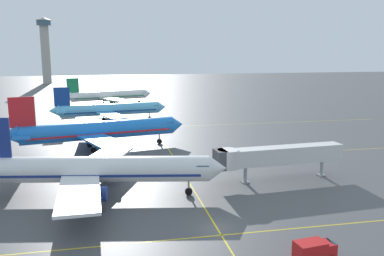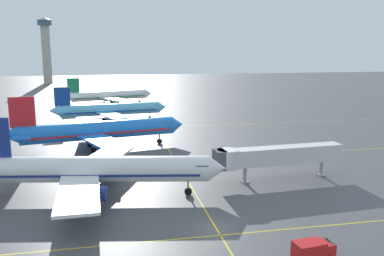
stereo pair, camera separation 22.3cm
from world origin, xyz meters
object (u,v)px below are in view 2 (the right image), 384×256
at_px(airliner_third_row, 109,110).
at_px(airliner_far_left_stand, 109,96).
at_px(jet_bridge, 271,156).
at_px(airliner_front_gate, 96,170).
at_px(service_truck_catering, 314,250).
at_px(airliner_second_row, 98,131).
at_px(control_tower, 46,45).

height_order(airliner_third_row, airliner_far_left_stand, airliner_far_left_stand).
bearing_deg(airliner_far_left_stand, jet_bridge, -75.49).
relative_size(airliner_front_gate, jet_bridge, 1.69).
distance_m(airliner_far_left_stand, service_truck_catering, 124.07).
xyz_separation_m(airliner_front_gate, jet_bridge, (27.22, 1.79, 0.13)).
bearing_deg(airliner_second_row, airliner_far_left_stand, 88.08).
relative_size(service_truck_catering, jet_bridge, 0.20).
bearing_deg(airliner_second_row, service_truck_catering, -66.99).
distance_m(service_truck_catering, jet_bridge, 25.85).
relative_size(airliner_second_row, control_tower, 0.95).
relative_size(airliner_second_row, service_truck_catering, 8.73).
xyz_separation_m(airliner_third_row, control_tower, (-36.80, 147.24, 19.42)).
height_order(airliner_front_gate, service_truck_catering, airliner_front_gate).
height_order(airliner_front_gate, airliner_third_row, airliner_front_gate).
height_order(airliner_front_gate, airliner_far_left_stand, airliner_front_gate).
bearing_deg(control_tower, airliner_front_gate, -80.58).
distance_m(airliner_far_left_stand, control_tower, 117.95).
height_order(service_truck_catering, jet_bridge, jet_bridge).
relative_size(airliner_second_row, airliner_third_row, 1.12).
bearing_deg(service_truck_catering, airliner_third_row, 102.95).
bearing_deg(airliner_third_row, airliner_far_left_stand, 90.07).
bearing_deg(airliner_far_left_stand, airliner_front_gate, -91.16).
bearing_deg(jet_bridge, service_truck_catering, -102.31).
bearing_deg(airliner_second_row, jet_bridge, -44.33).
height_order(airliner_front_gate, airliner_second_row, airliner_second_row).
bearing_deg(jet_bridge, airliner_third_row, 112.58).
bearing_deg(service_truck_catering, control_tower, 103.64).
bearing_deg(jet_bridge, control_tower, 106.61).
relative_size(airliner_front_gate, airliner_far_left_stand, 1.11).
bearing_deg(jet_bridge, airliner_front_gate, -176.24).
bearing_deg(control_tower, airliner_second_row, -79.23).
xyz_separation_m(airliner_second_row, airliner_third_row, (2.41, 33.58, -0.44)).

